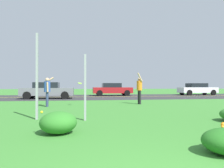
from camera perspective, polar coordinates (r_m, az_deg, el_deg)
name	(u,v)px	position (r m, az deg, el deg)	size (l,w,h in m)	color
ground_plane	(101,107)	(11.12, -3.23, -6.43)	(120.00, 120.00, 0.00)	#387A2D
highway_strip	(92,97)	(21.02, -5.72, -3.61)	(120.00, 9.99, 0.01)	#2D2D30
highway_center_stripe	(92,97)	(21.02, -5.72, -3.59)	(120.00, 0.16, 0.00)	yellow
daylily_clump_mid_right	(58,122)	(5.12, -14.86, -10.42)	(0.88, 0.89, 0.57)	#2D7526
sign_post_near_path	(37,76)	(7.38, -20.37, 2.06)	(0.07, 0.10, 2.95)	#93969B
sign_post_by_roadside	(85,87)	(6.80, -7.57, -0.92)	(0.07, 0.10, 2.20)	#93969B
person_thrower_blue_shirt	(47,89)	(11.72, -17.76, -1.43)	(0.52, 0.53, 1.65)	#2D4C9E
person_catcher_orange_shirt	(139,88)	(12.81, 7.71, -1.10)	(0.37, 0.51, 1.96)	orange
frisbee_lime	(80,83)	(11.66, -9.04, 0.20)	(0.25, 0.24, 0.13)	#8CD133
car_gray_center_left	(48,90)	(18.96, -17.68, -1.70)	(4.50, 2.00, 1.45)	slate
car_red_center_right	(112,89)	(23.47, 0.04, -1.48)	(4.50, 2.00, 1.45)	maroon
car_white_rightmost	(197,89)	(27.17, 22.83, -1.31)	(4.50, 2.00, 1.45)	silver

